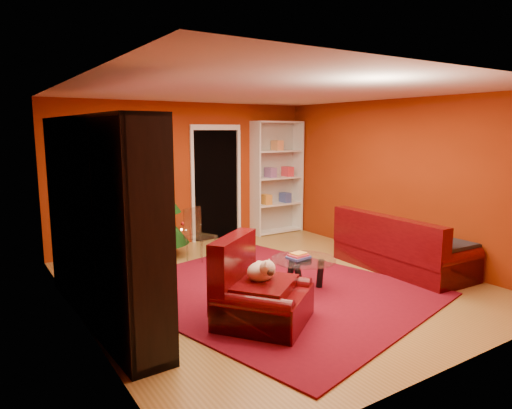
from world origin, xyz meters
TOP-DOWN VIEW (x-y plane):
  - floor at (0.00, 0.00)m, footprint 5.00×5.50m
  - ceiling at (0.00, 0.00)m, footprint 5.00×5.50m
  - wall_back at (0.00, 2.77)m, footprint 5.00×0.05m
  - wall_left at (-2.52, 0.00)m, footprint 0.05×5.50m
  - wall_right at (2.52, 0.00)m, footprint 0.05×5.50m
  - doorway at (0.60, 2.73)m, footprint 1.06×0.60m
  - rug at (-0.20, -0.29)m, footprint 4.01×4.40m
  - media_unit at (-2.27, 0.04)m, footprint 0.57×2.95m
  - christmas_tree at (-0.82, 2.15)m, footprint 1.30×1.30m
  - gift_box_teal at (-1.89, 2.16)m, footprint 0.38×0.38m
  - gift_box_red at (-0.96, 2.32)m, footprint 0.28×0.28m
  - white_bookshelf at (1.92, 2.57)m, footprint 1.08×0.39m
  - armchair at (-0.85, -1.07)m, footprint 1.39×1.39m
  - dog at (-0.84, -1.00)m, footprint 0.50×0.48m
  - sofa at (2.02, -0.57)m, footprint 1.00×2.09m
  - coffee_table at (0.18, -0.47)m, footprint 0.96×0.96m
  - acrylic_chair at (-0.31, 1.56)m, footprint 0.53×0.55m

SIDE VIEW (x-z plane):
  - floor at x=0.00m, z-range -0.05..0.00m
  - rug at x=-0.20m, z-range 0.00..0.02m
  - gift_box_red at x=-0.96m, z-range 0.00..0.22m
  - gift_box_teal at x=-1.89m, z-range 0.00..0.29m
  - coffee_table at x=0.18m, z-range -0.04..0.49m
  - acrylic_chair at x=-0.31m, z-range 0.00..0.77m
  - armchair at x=-0.85m, z-range 0.00..0.78m
  - sofa at x=2.02m, z-range 0.00..0.89m
  - dog at x=-0.84m, z-range 0.45..0.70m
  - christmas_tree at x=-0.82m, z-range -0.03..1.81m
  - doorway at x=0.60m, z-range -0.03..2.13m
  - media_unit at x=-2.27m, z-range 0.00..2.25m
  - white_bookshelf at x=1.92m, z-range -0.03..2.30m
  - wall_back at x=0.00m, z-range 0.00..2.60m
  - wall_left at x=-2.52m, z-range 0.00..2.60m
  - wall_right at x=2.52m, z-range 0.00..2.60m
  - ceiling at x=0.00m, z-range 2.60..2.65m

